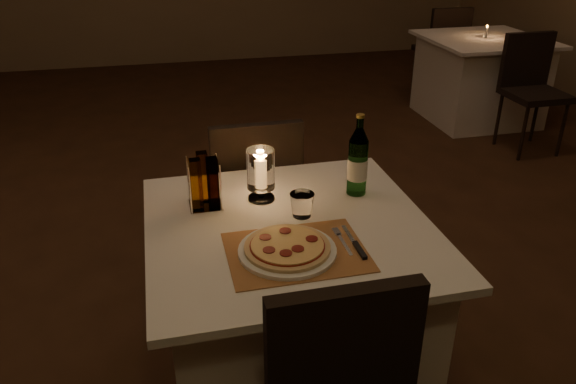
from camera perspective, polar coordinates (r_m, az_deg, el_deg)
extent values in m
cube|color=#402514|center=(2.87, -7.48, -11.01)|extent=(8.00, 10.00, 0.02)
cube|color=white|center=(2.21, 0.12, -12.03)|extent=(0.88, 0.88, 0.71)
cube|color=white|center=(2.00, 0.13, -3.71)|extent=(1.00, 1.00, 0.03)
cube|color=black|center=(1.54, 5.72, -16.17)|extent=(0.42, 0.05, 0.42)
cube|color=black|center=(2.81, -3.69, -0.34)|extent=(0.42, 0.42, 0.05)
cube|color=black|center=(2.55, -3.11, 2.43)|extent=(0.42, 0.05, 0.42)
cylinder|color=black|center=(3.10, -1.02, -2.57)|extent=(0.03, 0.03, 0.44)
cylinder|color=black|center=(3.06, -7.27, -3.27)|extent=(0.03, 0.03, 0.44)
cylinder|color=black|center=(2.82, 0.48, -5.86)|extent=(0.03, 0.03, 0.44)
cylinder|color=black|center=(2.77, -6.41, -6.70)|extent=(0.03, 0.03, 0.44)
cube|color=#A46839|center=(1.83, 0.85, -6.10)|extent=(0.45, 0.34, 0.00)
cylinder|color=white|center=(1.82, -0.07, -5.98)|extent=(0.32, 0.32, 0.01)
cylinder|color=#D8B77F|center=(1.82, -0.07, -5.64)|extent=(0.28, 0.28, 0.01)
cylinder|color=maroon|center=(1.81, -0.07, -5.43)|extent=(0.24, 0.24, 0.00)
cylinder|color=#EACC7F|center=(1.81, -0.07, -5.34)|extent=(0.24, 0.24, 0.00)
cylinder|color=maroon|center=(1.83, 2.42, -4.76)|extent=(0.04, 0.04, 0.00)
cylinder|color=maroon|center=(1.88, -0.28, -3.95)|extent=(0.04, 0.04, 0.00)
cylinder|color=maroon|center=(1.84, -2.32, -4.60)|extent=(0.04, 0.04, 0.00)
cylinder|color=maroon|center=(1.78, -1.94, -5.90)|extent=(0.04, 0.04, 0.00)
cylinder|color=maroon|center=(1.76, -0.22, -6.22)|extent=(0.04, 0.04, 0.00)
cylinder|color=maroon|center=(1.78, 1.00, -5.77)|extent=(0.04, 0.04, 0.00)
cube|color=silver|center=(1.87, 5.77, -5.33)|extent=(0.01, 0.14, 0.00)
cube|color=silver|center=(1.94, 4.97, -4.04)|extent=(0.02, 0.05, 0.00)
cube|color=black|center=(1.84, 7.31, -5.88)|extent=(0.02, 0.10, 0.01)
cube|color=silver|center=(1.93, 6.18, -4.29)|extent=(0.01, 0.12, 0.00)
cylinder|color=#60A156|center=(2.18, 7.06, 2.47)|extent=(0.07, 0.07, 0.22)
cylinder|color=#60A156|center=(2.11, 7.34, 6.98)|extent=(0.03, 0.03, 0.04)
cylinder|color=gold|center=(2.10, 7.38, 7.67)|extent=(0.03, 0.03, 0.01)
cylinder|color=silver|center=(2.18, 7.05, 2.35)|extent=(0.08, 0.08, 0.08)
cylinder|color=white|center=(2.16, -2.72, -0.62)|extent=(0.10, 0.10, 0.01)
cylinder|color=white|center=(2.15, -2.74, -0.01)|extent=(0.02, 0.02, 0.04)
cylinder|color=white|center=(2.11, -2.79, 2.36)|extent=(0.11, 0.11, 0.15)
cylinder|color=white|center=(2.11, -2.78, 1.98)|extent=(0.03, 0.03, 0.11)
ellipsoid|color=orange|center=(2.09, -2.83, 3.76)|extent=(0.02, 0.02, 0.03)
cube|color=white|center=(2.13, -8.35, -1.36)|extent=(0.12, 0.12, 0.01)
cylinder|color=white|center=(2.04, -9.89, 0.08)|extent=(0.01, 0.01, 0.18)
cylinder|color=white|center=(2.05, -6.83, 0.40)|extent=(0.01, 0.01, 0.18)
cylinder|color=white|center=(2.14, -10.13, 1.36)|extent=(0.01, 0.01, 0.18)
cylinder|color=white|center=(2.14, -7.20, 1.67)|extent=(0.01, 0.01, 0.18)
cube|color=#BF8C33|center=(2.06, -9.28, 0.70)|extent=(0.04, 0.04, 0.20)
cube|color=#3F1E14|center=(2.06, -7.62, 0.88)|extent=(0.04, 0.04, 0.20)
cube|color=#BF8C33|center=(2.11, -8.62, 1.48)|extent=(0.04, 0.04, 0.20)
cube|color=white|center=(5.46, 18.81, 10.65)|extent=(0.88, 0.88, 0.71)
cube|color=white|center=(5.38, 19.40, 14.42)|extent=(1.00, 1.00, 0.03)
cube|color=black|center=(4.80, 23.83, 9.02)|extent=(0.42, 0.42, 0.05)
cube|color=black|center=(4.89, 23.08, 12.27)|extent=(0.42, 0.05, 0.42)
cylinder|color=black|center=(4.64, 22.78, 5.51)|extent=(0.03, 0.03, 0.44)
cylinder|color=black|center=(4.85, 26.08, 5.70)|extent=(0.03, 0.03, 0.44)
cylinder|color=black|center=(4.90, 20.58, 6.97)|extent=(0.03, 0.03, 0.44)
cylinder|color=black|center=(5.10, 23.81, 7.10)|extent=(0.03, 0.03, 0.44)
cube|color=black|center=(6.11, 15.09, 13.76)|extent=(0.42, 0.42, 0.05)
cube|color=black|center=(5.90, 16.20, 15.49)|extent=(0.42, 0.05, 0.42)
cylinder|color=black|center=(6.38, 15.51, 12.02)|extent=(0.03, 0.03, 0.44)
cylinder|color=black|center=(6.23, 12.69, 11.99)|extent=(0.03, 0.03, 0.44)
cylinder|color=black|center=(6.10, 16.99, 11.17)|extent=(0.03, 0.03, 0.44)
cylinder|color=black|center=(5.94, 14.08, 11.12)|extent=(0.03, 0.03, 0.44)
cylinder|color=white|center=(5.37, 19.50, 15.04)|extent=(0.03, 0.03, 0.09)
ellipsoid|color=orange|center=(5.36, 19.58, 15.58)|extent=(0.01, 0.01, 0.02)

